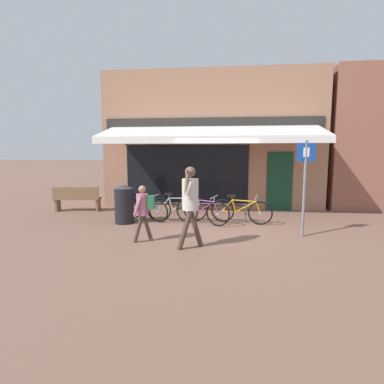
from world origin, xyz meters
name	(u,v)px	position (x,y,z in m)	size (l,w,h in m)	color
ground_plane	(214,227)	(0.00, 0.00, 0.00)	(160.00, 160.00, 0.00)	brown
shop_front	(213,141)	(-0.23, 4.29, 2.53)	(8.18, 4.80, 5.06)	#9E7056
bike_rack_rail	(192,206)	(-0.67, 0.67, 0.47)	(3.26, 0.04, 0.57)	#47494F
bicycle_blue	(144,209)	(-2.14, 0.59, 0.37)	(1.60, 0.79, 0.84)	black
bicycle_silver	(177,209)	(-1.13, 0.62, 0.39)	(1.81, 0.52, 0.87)	black
bicycle_purple	(202,211)	(-0.36, 0.32, 0.39)	(1.63, 0.76, 0.86)	black
bicycle_orange	(241,211)	(0.76, 0.55, 0.38)	(1.79, 0.66, 0.86)	black
pedestrian_adult	(190,198)	(-0.44, -1.86, 1.09)	(0.57, 0.65, 1.78)	#47382D
pedestrian_child	(144,207)	(-1.56, -1.52, 0.82)	(0.51, 0.46, 1.33)	#47382D
litter_bin	(124,204)	(-2.65, 0.25, 0.57)	(0.57, 0.57, 1.14)	black
parking_sign	(305,178)	(2.22, -0.65, 1.44)	(0.44, 0.07, 2.35)	slate
park_bench	(77,198)	(-4.92, 1.83, 0.46)	(1.64, 0.65, 0.87)	brown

